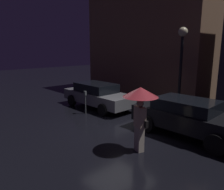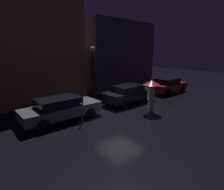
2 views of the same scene
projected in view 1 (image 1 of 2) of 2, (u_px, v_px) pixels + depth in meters
The scene contains 7 objects.
ground_plane at pixel (119, 128), 9.22m from camera, with size 60.00×60.00×0.00m, color black.
building_facade_left at pixel (146, 39), 15.49m from camera, with size 9.29×3.00×7.89m.
parked_car_grey at pixel (98, 95), 12.40m from camera, with size 4.54×1.93×1.38m.
parked_car_black at pixel (189, 116), 8.33m from camera, with size 4.40×1.94×1.41m.
pedestrian_with_umbrella at pixel (140, 100), 6.84m from camera, with size 1.12×1.12×2.13m.
parking_meter at pixel (85, 100), 11.11m from camera, with size 0.12×0.10×1.20m.
street_lamp_near at pixel (182, 53), 10.64m from camera, with size 0.45×0.45×4.31m.
Camera 1 is at (6.17, -6.18, 3.31)m, focal length 35.00 mm.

